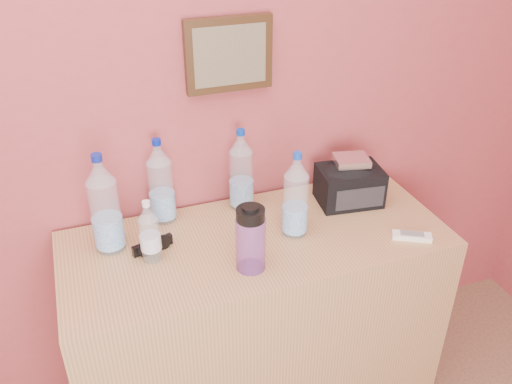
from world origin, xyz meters
TOP-DOWN VIEW (x-y plane):
  - picture_frame at (0.52, 1.98)m, footprint 0.30×0.03m
  - dresser at (0.52, 1.70)m, footprint 1.33×0.56m
  - pet_large_a at (0.04, 1.82)m, footprint 0.10×0.10m
  - pet_large_b at (0.24, 1.93)m, footprint 0.09×0.09m
  - pet_large_c at (0.54, 1.92)m, footprint 0.09×0.09m
  - pet_large_d at (0.65, 1.69)m, footprint 0.08×0.08m
  - pet_small at (0.16, 1.71)m, footprint 0.06×0.06m
  - nalgene_bottle at (0.45, 1.56)m, footprint 0.09×0.09m
  - sunglasses at (0.17, 1.76)m, footprint 0.15×0.09m
  - ac_remote at (1.02, 1.52)m, footprint 0.14×0.10m
  - toiletry_bag at (0.93, 1.81)m, footprint 0.25×0.20m
  - foil_packet at (0.94, 1.82)m, footprint 0.14×0.13m

SIDE VIEW (x-z plane):
  - dresser at x=0.52m, z-range 0.00..0.83m
  - ac_remote at x=1.02m, z-range 0.83..0.85m
  - sunglasses at x=0.17m, z-range 0.83..0.87m
  - toiletry_bag at x=0.93m, z-range 0.83..0.99m
  - pet_small at x=0.16m, z-range 0.82..1.04m
  - nalgene_bottle at x=0.45m, z-range 0.83..1.06m
  - pet_large_d at x=0.65m, z-range 0.82..1.13m
  - pet_large_c at x=0.54m, z-range 0.82..1.13m
  - pet_large_b at x=0.24m, z-range 0.82..1.14m
  - pet_large_a at x=0.04m, z-range 0.81..1.17m
  - foil_packet at x=0.94m, z-range 0.99..1.02m
  - picture_frame at x=0.52m, z-range 1.27..1.52m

